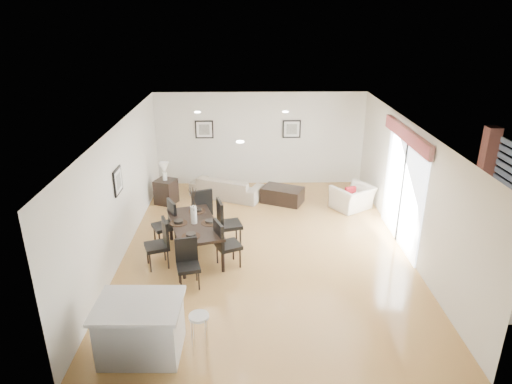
{
  "coord_description": "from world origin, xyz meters",
  "views": [
    {
      "loc": [
        -0.37,
        -8.78,
        4.85
      ],
      "look_at": [
        -0.19,
        0.4,
        1.15
      ],
      "focal_mm": 32.0,
      "sensor_mm": 36.0,
      "label": 1
    }
  ],
  "objects_px": {
    "bar_stool": "(199,320)",
    "dining_chair_foot": "(201,208)",
    "dining_chair_enear": "(224,241)",
    "dining_chair_wnear": "(161,241)",
    "kitchen_island": "(141,328)",
    "dining_chair_efar": "(226,220)",
    "coffee_table": "(283,195)",
    "side_table": "(166,192)",
    "dining_chair_head": "(187,260)",
    "dining_table": "(194,226)",
    "sofa": "(227,187)",
    "armchair": "(352,197)",
    "dining_chair_wfar": "(168,221)"
  },
  "relations": [
    {
      "from": "coffee_table",
      "to": "kitchen_island",
      "type": "bearing_deg",
      "value": -89.52
    },
    {
      "from": "coffee_table",
      "to": "side_table",
      "type": "xyz_separation_m",
      "value": [
        -3.11,
        0.01,
        0.12
      ]
    },
    {
      "from": "side_table",
      "to": "dining_chair_wfar",
      "type": "bearing_deg",
      "value": -79.44
    },
    {
      "from": "dining_chair_head",
      "to": "side_table",
      "type": "xyz_separation_m",
      "value": [
        -1.05,
        3.91,
        -0.19
      ]
    },
    {
      "from": "coffee_table",
      "to": "side_table",
      "type": "bearing_deg",
      "value": -155.89
    },
    {
      "from": "dining_table",
      "to": "dining_chair_efar",
      "type": "relative_size",
      "value": 1.84
    },
    {
      "from": "dining_chair_enear",
      "to": "side_table",
      "type": "bearing_deg",
      "value": 3.43
    },
    {
      "from": "armchair",
      "to": "dining_chair_efar",
      "type": "relative_size",
      "value": 0.89
    },
    {
      "from": "dining_chair_efar",
      "to": "sofa",
      "type": "bearing_deg",
      "value": -12.97
    },
    {
      "from": "dining_chair_wnear",
      "to": "dining_chair_wfar",
      "type": "relative_size",
      "value": 0.99
    },
    {
      "from": "dining_chair_foot",
      "to": "bar_stool",
      "type": "height_order",
      "value": "dining_chair_foot"
    },
    {
      "from": "side_table",
      "to": "armchair",
      "type": "bearing_deg",
      "value": -5.37
    },
    {
      "from": "dining_table",
      "to": "dining_chair_wnear",
      "type": "xyz_separation_m",
      "value": [
        -0.63,
        -0.42,
        -0.11
      ]
    },
    {
      "from": "sofa",
      "to": "bar_stool",
      "type": "height_order",
      "value": "bar_stool"
    },
    {
      "from": "dining_table",
      "to": "dining_chair_wnear",
      "type": "bearing_deg",
      "value": -163.61
    },
    {
      "from": "sofa",
      "to": "coffee_table",
      "type": "height_order",
      "value": "sofa"
    },
    {
      "from": "armchair",
      "to": "dining_chair_wfar",
      "type": "relative_size",
      "value": 0.94
    },
    {
      "from": "sofa",
      "to": "armchair",
      "type": "xyz_separation_m",
      "value": [
        3.29,
        -0.86,
        0.02
      ]
    },
    {
      "from": "dining_table",
      "to": "dining_chair_efar",
      "type": "xyz_separation_m",
      "value": [
        0.62,
        0.42,
        -0.07
      ]
    },
    {
      "from": "kitchen_island",
      "to": "dining_chair_efar",
      "type": "bearing_deg",
      "value": 72.96
    },
    {
      "from": "dining_chair_foot",
      "to": "dining_chair_head",
      "type": "bearing_deg",
      "value": 67.63
    },
    {
      "from": "bar_stool",
      "to": "dining_chair_foot",
      "type": "bearing_deg",
      "value": 94.81
    },
    {
      "from": "dining_table",
      "to": "dining_chair_head",
      "type": "relative_size",
      "value": 2.12
    },
    {
      "from": "armchair",
      "to": "dining_table",
      "type": "distance_m",
      "value": 4.5
    },
    {
      "from": "dining_chair_head",
      "to": "coffee_table",
      "type": "distance_m",
      "value": 4.42
    },
    {
      "from": "coffee_table",
      "to": "side_table",
      "type": "height_order",
      "value": "side_table"
    },
    {
      "from": "sofa",
      "to": "dining_chair_enear",
      "type": "xyz_separation_m",
      "value": [
        0.1,
        -3.68,
        0.28
      ]
    },
    {
      "from": "dining_chair_foot",
      "to": "side_table",
      "type": "distance_m",
      "value": 2.04
    },
    {
      "from": "dining_chair_wnear",
      "to": "dining_chair_head",
      "type": "height_order",
      "value": "dining_chair_wnear"
    },
    {
      "from": "dining_table",
      "to": "dining_chair_efar",
      "type": "bearing_deg",
      "value": 17.12
    },
    {
      "from": "coffee_table",
      "to": "dining_table",
      "type": "bearing_deg",
      "value": -101.92
    },
    {
      "from": "kitchen_island",
      "to": "dining_chair_wfar",
      "type": "bearing_deg",
      "value": 93.67
    },
    {
      "from": "sofa",
      "to": "kitchen_island",
      "type": "distance_m",
      "value": 6.24
    },
    {
      "from": "kitchen_island",
      "to": "sofa",
      "type": "bearing_deg",
      "value": 81.87
    },
    {
      "from": "sofa",
      "to": "coffee_table",
      "type": "distance_m",
      "value": 1.57
    },
    {
      "from": "dining_table",
      "to": "dining_chair_wfar",
      "type": "relative_size",
      "value": 1.94
    },
    {
      "from": "dining_chair_head",
      "to": "dining_chair_enear",
      "type": "bearing_deg",
      "value": 30.23
    },
    {
      "from": "dining_chair_foot",
      "to": "dining_chair_wnear",
      "type": "bearing_deg",
      "value": 45.31
    },
    {
      "from": "dining_chair_wnear",
      "to": "armchair",
      "type": "bearing_deg",
      "value": 101.51
    },
    {
      "from": "dining_chair_wfar",
      "to": "side_table",
      "type": "relative_size",
      "value": 1.53
    },
    {
      "from": "coffee_table",
      "to": "kitchen_island",
      "type": "height_order",
      "value": "kitchen_island"
    },
    {
      "from": "dining_chair_enear",
      "to": "dining_chair_wnear",
      "type": "bearing_deg",
      "value": 63.05
    },
    {
      "from": "armchair",
      "to": "coffee_table",
      "type": "height_order",
      "value": "armchair"
    },
    {
      "from": "sofa",
      "to": "side_table",
      "type": "distance_m",
      "value": 1.65
    },
    {
      "from": "sofa",
      "to": "bar_stool",
      "type": "xyz_separation_m",
      "value": [
        -0.16,
        -6.15,
        0.29
      ]
    },
    {
      "from": "side_table",
      "to": "dining_chair_efar",
      "type": "bearing_deg",
      "value": -54.55
    },
    {
      "from": "dining_table",
      "to": "kitchen_island",
      "type": "height_order",
      "value": "kitchen_island"
    },
    {
      "from": "dining_table",
      "to": "dining_chair_enear",
      "type": "height_order",
      "value": "dining_chair_enear"
    },
    {
      "from": "dining_chair_wnear",
      "to": "dining_chair_foot",
      "type": "height_order",
      "value": "dining_chair_foot"
    },
    {
      "from": "sofa",
      "to": "dining_chair_wnear",
      "type": "distance_m",
      "value": 3.81
    }
  ]
}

